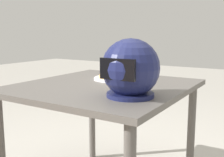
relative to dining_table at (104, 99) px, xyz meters
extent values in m
cube|color=#5B5651|center=(0.00, 0.00, 0.07)|extent=(0.93, 0.98, 0.03)
cylinder|color=#5B5651|center=(-0.40, -0.43, -0.29)|extent=(0.05, 0.05, 0.70)
cylinder|color=#5B5651|center=(0.40, -0.43, -0.29)|extent=(0.05, 0.05, 0.70)
cylinder|color=#5B5651|center=(0.40, 0.43, -0.29)|extent=(0.05, 0.05, 0.70)
cylinder|color=white|center=(0.01, -0.20, 0.10)|extent=(0.33, 0.33, 0.01)
cylinder|color=tan|center=(0.01, -0.20, 0.11)|extent=(0.26, 0.26, 0.02)
cylinder|color=red|center=(0.01, -0.20, 0.12)|extent=(0.23, 0.23, 0.00)
sphere|color=#234C1E|center=(-0.05, -0.16, 0.13)|extent=(0.03, 0.03, 0.03)
sphere|color=#234C1E|center=(-0.01, -0.20, 0.13)|extent=(0.03, 0.03, 0.03)
sphere|color=#234C1E|center=(-0.02, -0.22, 0.13)|extent=(0.03, 0.03, 0.03)
cylinder|color=#E0D172|center=(-0.02, -0.13, 0.13)|extent=(0.03, 0.03, 0.02)
cylinder|color=#E0D172|center=(-0.03, -0.22, 0.13)|extent=(0.02, 0.02, 0.01)
cylinder|color=#E0D172|center=(-0.01, -0.21, 0.13)|extent=(0.02, 0.02, 0.01)
cylinder|color=#E0D172|center=(-0.01, -0.17, 0.13)|extent=(0.02, 0.02, 0.02)
cylinder|color=#E0D172|center=(-0.07, -0.25, 0.13)|extent=(0.03, 0.03, 0.02)
sphere|color=#191E4C|center=(-0.28, 0.20, 0.23)|extent=(0.27, 0.27, 0.27)
cylinder|color=#191E4C|center=(-0.28, 0.20, 0.10)|extent=(0.22, 0.22, 0.02)
cube|color=black|center=(-0.28, 0.32, 0.23)|extent=(0.17, 0.02, 0.09)
camera|label=1|loc=(-0.88, 1.33, 0.39)|focal=44.30mm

